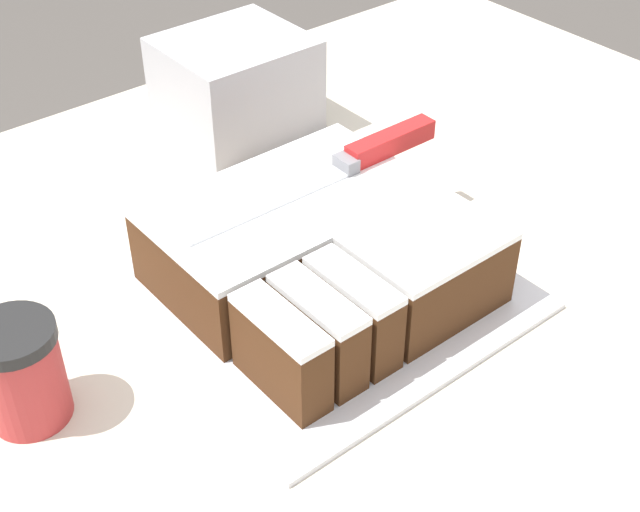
{
  "coord_description": "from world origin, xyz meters",
  "views": [
    {
      "loc": [
        -0.46,
        -0.51,
        1.52
      ],
      "look_at": [
        -0.02,
        0.03,
        0.98
      ],
      "focal_mm": 50.0,
      "sensor_mm": 36.0,
      "label": 1
    }
  ],
  "objects_px": {
    "cake_board": "(320,291)",
    "coffee_cup": "(22,373)",
    "cake": "(320,253)",
    "storage_box": "(236,85)",
    "knife": "(364,155)"
  },
  "relations": [
    {
      "from": "cake_board",
      "to": "cake",
      "type": "relative_size",
      "value": 1.28
    },
    {
      "from": "knife",
      "to": "coffee_cup",
      "type": "distance_m",
      "value": 0.41
    },
    {
      "from": "coffee_cup",
      "to": "cake_board",
      "type": "bearing_deg",
      "value": -6.3
    },
    {
      "from": "cake_board",
      "to": "knife",
      "type": "height_order",
      "value": "knife"
    },
    {
      "from": "coffee_cup",
      "to": "cake",
      "type": "bearing_deg",
      "value": -5.62
    },
    {
      "from": "cake",
      "to": "storage_box",
      "type": "distance_m",
      "value": 0.35
    },
    {
      "from": "storage_box",
      "to": "cake",
      "type": "bearing_deg",
      "value": -111.42
    },
    {
      "from": "cake_board",
      "to": "storage_box",
      "type": "xyz_separation_m",
      "value": [
        0.13,
        0.33,
        0.06
      ]
    },
    {
      "from": "cake",
      "to": "coffee_cup",
      "type": "distance_m",
      "value": 0.3
    },
    {
      "from": "storage_box",
      "to": "knife",
      "type": "bearing_deg",
      "value": -95.72
    },
    {
      "from": "cake",
      "to": "knife",
      "type": "height_order",
      "value": "knife"
    },
    {
      "from": "cake_board",
      "to": "cake",
      "type": "distance_m",
      "value": 0.05
    },
    {
      "from": "cake",
      "to": "coffee_cup",
      "type": "relative_size",
      "value": 2.77
    },
    {
      "from": "cake",
      "to": "knife",
      "type": "relative_size",
      "value": 0.86
    },
    {
      "from": "cake_board",
      "to": "coffee_cup",
      "type": "relative_size",
      "value": 3.53
    }
  ]
}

